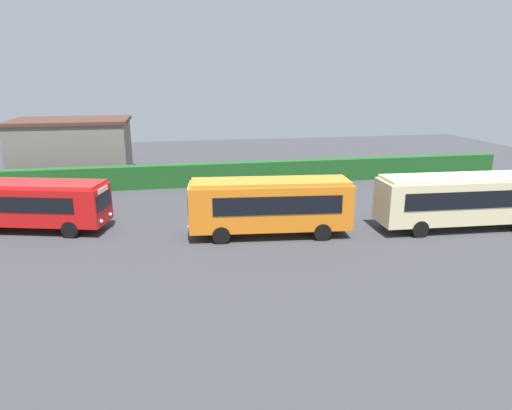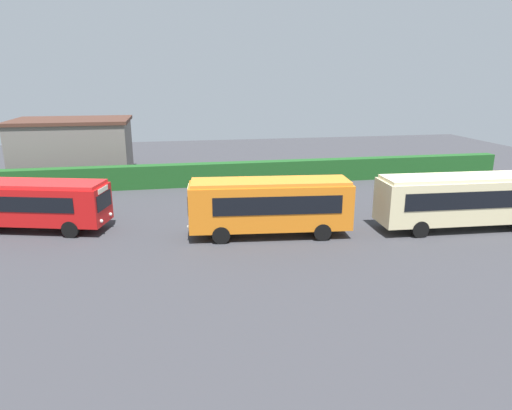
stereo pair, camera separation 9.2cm
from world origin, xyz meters
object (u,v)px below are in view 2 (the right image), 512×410
object	(u,v)px
bus_orange	(270,204)
person_center	(453,201)
traffic_cone	(231,199)
bus_red	(34,202)
person_left	(415,200)
bus_cream	(464,199)

from	to	relation	value
bus_orange	person_center	distance (m)	13.13
bus_orange	traffic_cone	bearing A→B (deg)	-74.64
bus_orange	person_center	size ratio (longest dim) A/B	5.20
person_center	traffic_cone	distance (m)	15.39
traffic_cone	bus_red	bearing A→B (deg)	-162.43
person_left	traffic_cone	distance (m)	12.90
person_center	person_left	bearing A→B (deg)	82.43
bus_orange	traffic_cone	xyz separation A→B (m)	(-1.31, 7.51, -1.61)
bus_cream	person_left	world-z (taller)	bus_cream
bus_cream	person_center	size ratio (longest dim) A/B	5.78
bus_cream	traffic_cone	bearing A→B (deg)	149.78
traffic_cone	bus_cream	bearing A→B (deg)	-32.82
bus_red	traffic_cone	bearing A→B (deg)	32.82
bus_orange	bus_cream	distance (m)	11.82
bus_red	person_center	size ratio (longest dim) A/B	4.96
bus_orange	bus_cream	size ratio (longest dim) A/B	0.90
bus_red	bus_cream	distance (m)	25.93
bus_orange	person_center	bearing A→B (deg)	-166.60
bus_orange	person_left	xyz separation A→B (m)	(10.50, 2.37, -0.91)
person_center	traffic_cone	xyz separation A→B (m)	(-14.28, 5.71, -0.67)
bus_red	traffic_cone	xyz separation A→B (m)	(12.45, 3.94, -1.45)
bus_cream	person_left	distance (m)	3.65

